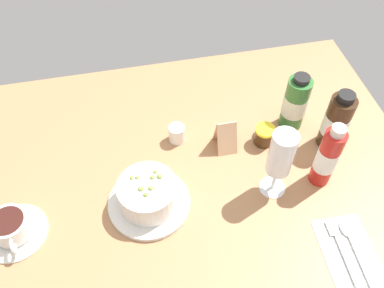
# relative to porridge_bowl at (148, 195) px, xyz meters

# --- Properties ---
(ground_plane) EXTENTS (1.10, 0.84, 0.03)m
(ground_plane) POSITION_rel_porridge_bowl_xyz_m (0.13, 0.07, -0.05)
(ground_plane) COLOR #A8754C
(porridge_bowl) EXTENTS (0.19, 0.19, 0.09)m
(porridge_bowl) POSITION_rel_porridge_bowl_xyz_m (0.00, 0.00, 0.00)
(porridge_bowl) COLOR silver
(porridge_bowl) RESTS_ON ground_plane
(cutlery_setting) EXTENTS (0.12, 0.19, 0.01)m
(cutlery_setting) POSITION_rel_porridge_bowl_xyz_m (0.40, -0.21, -0.04)
(cutlery_setting) COLOR silver
(cutlery_setting) RESTS_ON ground_plane
(coffee_cup) EXTENTS (0.14, 0.14, 0.06)m
(coffee_cup) POSITION_rel_porridge_bowl_xyz_m (-0.30, -0.01, -0.01)
(coffee_cup) COLOR silver
(coffee_cup) RESTS_ON ground_plane
(creamer_jug) EXTENTS (0.05, 0.04, 0.05)m
(creamer_jug) POSITION_rel_porridge_bowl_xyz_m (0.10, 0.18, -0.01)
(creamer_jug) COLOR silver
(creamer_jug) RESTS_ON ground_plane
(wine_glass) EXTENTS (0.06, 0.06, 0.19)m
(wine_glass) POSITION_rel_porridge_bowl_xyz_m (0.29, -0.02, 0.09)
(wine_glass) COLOR white
(wine_glass) RESTS_ON ground_plane
(jam_jar) EXTENTS (0.05, 0.05, 0.05)m
(jam_jar) POSITION_rel_porridge_bowl_xyz_m (0.32, 0.12, -0.01)
(jam_jar) COLOR #412812
(jam_jar) RESTS_ON ground_plane
(sauce_bottle_green) EXTENTS (0.06, 0.06, 0.17)m
(sauce_bottle_green) POSITION_rel_porridge_bowl_xyz_m (0.41, 0.17, 0.04)
(sauce_bottle_green) COLOR #337233
(sauce_bottle_green) RESTS_ON ground_plane
(sauce_bottle_brown) EXTENTS (0.06, 0.06, 0.17)m
(sauce_bottle_brown) POSITION_rel_porridge_bowl_xyz_m (0.48, 0.09, 0.04)
(sauce_bottle_brown) COLOR #382314
(sauce_bottle_brown) RESTS_ON ground_plane
(sauce_bottle_red) EXTENTS (0.05, 0.05, 0.19)m
(sauce_bottle_red) POSITION_rel_porridge_bowl_xyz_m (0.41, -0.01, 0.05)
(sauce_bottle_red) COLOR #B21E19
(sauce_bottle_red) RESTS_ON ground_plane
(menu_card) EXTENTS (0.05, 0.06, 0.09)m
(menu_card) POSITION_rel_porridge_bowl_xyz_m (0.22, 0.13, 0.00)
(menu_card) COLOR #D4A982
(menu_card) RESTS_ON ground_plane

